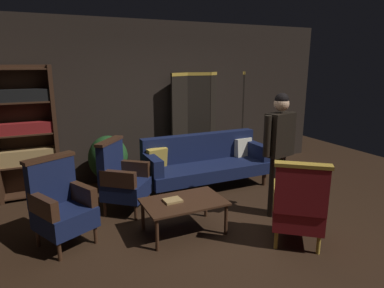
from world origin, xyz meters
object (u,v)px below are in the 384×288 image
at_px(standing_figure, 279,144).
at_px(book_tan_leather, 173,200).
at_px(potted_plant, 108,160).
at_px(bookshelf, 25,132).
at_px(coffee_table, 184,204).
at_px(velvet_couch, 205,161).
at_px(armchair_gilt_accent, 299,205).
at_px(folding_screen, 216,118).
at_px(armchair_wing_right, 122,178).
at_px(armchair_wing_left, 61,204).

distance_m(standing_figure, book_tan_leather, 1.61).
bearing_deg(potted_plant, bookshelf, 167.45).
bearing_deg(coffee_table, standing_figure, -3.52).
height_order(velvet_couch, potted_plant, potted_plant).
xyz_separation_m(bookshelf, book_tan_leather, (1.59, -2.02, -0.62)).
height_order(bookshelf, book_tan_leather, bookshelf).
height_order(coffee_table, standing_figure, standing_figure).
xyz_separation_m(armchair_gilt_accent, potted_plant, (-1.64, 2.62, 0.05)).
relative_size(potted_plant, book_tan_leather, 4.31).
distance_m(bookshelf, book_tan_leather, 2.65).
xyz_separation_m(folding_screen, standing_figure, (-0.34, -2.36, 0.04)).
xyz_separation_m(armchair_gilt_accent, standing_figure, (0.28, 0.74, 0.54)).
height_order(bookshelf, velvet_couch, bookshelf).
height_order(folding_screen, armchair_wing_right, folding_screen).
bearing_deg(potted_plant, standing_figure, -44.59).
height_order(bookshelf, armchair_wing_right, bookshelf).
xyz_separation_m(folding_screen, armchair_wing_right, (-2.24, -1.33, -0.50)).
height_order(standing_figure, book_tan_leather, standing_figure).
distance_m(coffee_table, potted_plant, 1.89).
bearing_deg(velvet_couch, armchair_gilt_accent, -87.17).
bearing_deg(armchair_wing_right, potted_plant, 90.92).
relative_size(bookshelf, book_tan_leather, 9.48).
bearing_deg(standing_figure, folding_screen, 81.73).
bearing_deg(velvet_couch, standing_figure, -74.71).
bearing_deg(coffee_table, book_tan_leather, 162.57).
distance_m(armchair_wing_right, potted_plant, 0.86).
xyz_separation_m(armchair_wing_right, potted_plant, (-0.01, 0.86, 0.05)).
relative_size(armchair_wing_right, book_tan_leather, 4.81).
relative_size(bookshelf, armchair_wing_right, 1.97).
height_order(velvet_couch, armchair_wing_left, armchair_wing_left).
bearing_deg(potted_plant, armchair_wing_left, -120.10).
bearing_deg(velvet_couch, coffee_table, -126.43).
relative_size(velvet_couch, armchair_wing_right, 2.04).
bearing_deg(armchair_wing_right, book_tan_leather, -65.57).
xyz_separation_m(bookshelf, potted_plant, (1.17, -0.26, -0.52)).
distance_m(folding_screen, bookshelf, 3.43).
bearing_deg(bookshelf, potted_plant, -12.55).
bearing_deg(coffee_table, armchair_gilt_accent, -37.20).
distance_m(folding_screen, coffee_table, 2.91).
relative_size(standing_figure, potted_plant, 1.83).
bearing_deg(armchair_wing_right, coffee_table, -60.09).
relative_size(coffee_table, armchair_wing_left, 0.96).
bearing_deg(armchair_gilt_accent, book_tan_leather, 144.61).
bearing_deg(coffee_table, armchair_wing_right, 119.91).
bearing_deg(armchair_gilt_accent, bookshelf, 134.21).
relative_size(armchair_gilt_accent, book_tan_leather, 4.81).
xyz_separation_m(bookshelf, velvet_couch, (2.70, -0.74, -0.60)).
relative_size(armchair_wing_left, armchair_wing_right, 1.00).
relative_size(folding_screen, coffee_table, 2.09).
xyz_separation_m(folding_screen, armchair_wing_left, (-3.10, -1.92, -0.50)).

